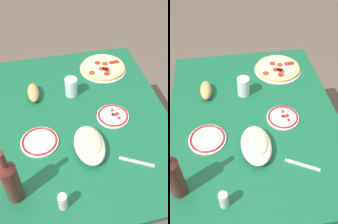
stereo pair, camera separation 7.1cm
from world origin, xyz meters
The scene contains 11 objects.
ground_plane centered at (0.00, 0.00, 0.00)m, with size 8.00×8.00×0.00m, color brown.
dining_table centered at (0.00, 0.00, 0.59)m, with size 1.25×0.94×0.71m.
pepperoni_pizza centered at (0.40, -0.22, 0.72)m, with size 0.31×0.31×0.03m.
baked_pasta_dish centered at (-0.23, 0.02, 0.75)m, with size 0.24×0.15×0.08m.
wine_bottle centered at (-0.40, 0.39, 0.83)m, with size 0.07×0.07×0.31m.
water_glass centered at (0.19, 0.03, 0.76)m, with size 0.07×0.07×0.11m, color silver.
side_plate_near centered at (-0.13, 0.26, 0.71)m, with size 0.19×0.19×0.02m.
side_plate_far centered at (-0.04, -0.15, 0.71)m, with size 0.18×0.18×0.02m.
bread_loaf centered at (0.22, 0.26, 0.74)m, with size 0.16×0.07×0.06m, color tan.
spice_shaker centered at (-0.49, 0.20, 0.75)m, with size 0.04×0.04×0.09m.
fork_right centered at (-0.35, -0.18, 0.71)m, with size 0.17×0.02×0.01m, color #B7B7BC.
Camera 2 is at (-0.97, 0.15, 1.75)m, focal length 41.00 mm.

